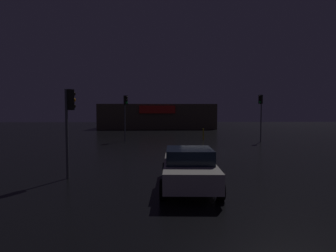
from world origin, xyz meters
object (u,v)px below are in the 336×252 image
store_building (158,116)px  traffic_signal_opposite (125,108)px  car_near (189,167)px  traffic_signal_cross_left (69,111)px  traffic_signal_main (261,106)px

store_building → traffic_signal_opposite: bearing=-97.7°
traffic_signal_opposite → car_near: size_ratio=1.10×
traffic_signal_cross_left → car_near: bearing=-17.1°
traffic_signal_opposite → car_near: (4.49, -15.44, -2.58)m
traffic_signal_opposite → store_building: bearing=82.3°
car_near → traffic_signal_opposite: bearing=106.2°
store_building → traffic_signal_cross_left: 35.90m
traffic_signal_main → traffic_signal_cross_left: bearing=-136.3°
traffic_signal_main → traffic_signal_opposite: traffic_signal_main is taller
traffic_signal_opposite → car_near: traffic_signal_opposite is taller
store_building → traffic_signal_main: (10.18, -22.78, 1.27)m
store_building → traffic_signal_cross_left: (-3.39, -35.74, 0.69)m
traffic_signal_opposite → car_near: bearing=-73.8°
store_building → car_near: size_ratio=4.97×
traffic_signal_opposite → car_near: 16.29m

